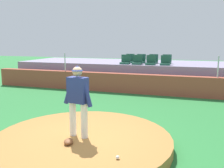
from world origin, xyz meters
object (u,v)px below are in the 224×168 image
stadium_chair_2 (151,62)px  stadium_chair_0 (125,61)px  stadium_chair_4 (130,60)px  stadium_chair_6 (153,61)px  stadium_chair_5 (141,60)px  pitcher (78,96)px  fielding_glove (69,142)px  baseball (118,157)px  stadium_chair_7 (167,61)px  stadium_chair_3 (165,62)px  stadium_chair_1 (137,61)px

stadium_chair_2 → stadium_chair_0: bearing=-0.6°
stadium_chair_4 → stadium_chair_6: bearing=-179.9°
stadium_chair_4 → stadium_chair_5: bearing=178.1°
pitcher → fielding_glove: pitcher is taller
baseball → stadium_chair_2: size_ratio=0.15×
stadium_chair_2 → stadium_chair_7: (0.73, 0.90, 0.00)m
stadium_chair_2 → stadium_chair_6: bearing=-89.9°
pitcher → stadium_chair_2: size_ratio=3.42×
pitcher → stadium_chair_3: pitcher is taller
stadium_chair_7 → baseball: bearing=90.6°
pitcher → stadium_chair_7: 8.67m
baseball → stadium_chair_3: bearing=90.5°
stadium_chair_6 → stadium_chair_7: same height
fielding_glove → stadium_chair_6: 9.15m
stadium_chair_0 → stadium_chair_2: same height
pitcher → stadium_chair_0: (-0.97, 7.71, 0.21)m
fielding_glove → stadium_chair_7: bearing=-26.0°
stadium_chair_0 → stadium_chair_5: (0.67, 0.87, 0.00)m
stadium_chair_3 → stadium_chair_1: bearing=0.8°
stadium_chair_1 → stadium_chair_7: same height
stadium_chair_1 → stadium_chair_6: bearing=-127.9°
stadium_chair_3 → stadium_chair_6: same height
fielding_glove → stadium_chair_2: (0.42, 8.17, 1.15)m
pitcher → stadium_chair_3: size_ratio=3.42×
stadium_chair_5 → pitcher: bearing=92.0°
stadium_chair_2 → stadium_chair_1: bearing=-0.6°
pitcher → fielding_glove: (-0.02, -0.47, -0.94)m
stadium_chair_0 → stadium_chair_5: bearing=-127.9°
pitcher → baseball: bearing=-22.9°
stadium_chair_5 → baseball: bearing=99.2°
stadium_chair_0 → stadium_chair_1: bearing=179.3°
stadium_chair_0 → pitcher: bearing=97.2°
fielding_glove → stadium_chair_0: size_ratio=0.60×
baseball → stadium_chair_0: stadium_chair_0 is taller
stadium_chair_1 → stadium_chair_7: size_ratio=1.00×
baseball → stadium_chair_6: size_ratio=0.15×
baseball → stadium_chair_5: 9.58m
stadium_chair_3 → baseball: bearing=90.5°
baseball → stadium_chair_2: stadium_chair_2 is taller
stadium_chair_6 → stadium_chair_7: (0.73, -0.01, 0.00)m
pitcher → stadium_chair_1: bearing=103.0°
stadium_chair_1 → stadium_chair_7: 1.68m
baseball → stadium_chair_0: size_ratio=0.15×
baseball → stadium_chair_5: bearing=99.2°
stadium_chair_3 → fielding_glove: bearing=81.9°
stadium_chair_6 → stadium_chair_7: bearing=179.4°
stadium_chair_3 → stadium_chair_6: 1.15m
fielding_glove → stadium_chair_3: (1.16, 8.19, 1.15)m
stadium_chair_4 → stadium_chair_7: (2.08, -0.01, 0.00)m
fielding_glove → stadium_chair_0: bearing=-12.1°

